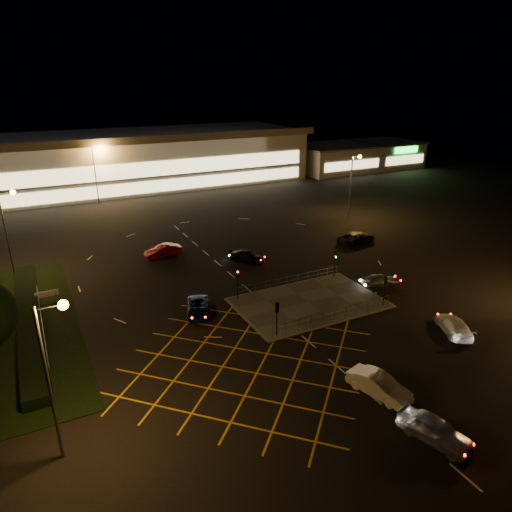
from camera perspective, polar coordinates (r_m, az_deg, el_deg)
name	(u,v)px	position (r m, az deg, el deg)	size (l,w,h in m)	color
ground	(282,299)	(46.67, 3.21, -5.42)	(180.00, 180.00, 0.00)	black
pedestrian_island	(309,303)	(46.10, 6.63, -5.81)	(14.00, 9.00, 0.12)	#4C4944
hedge	(29,320)	(46.58, -26.46, -7.17)	(2.00, 26.00, 1.00)	black
supermarket	(134,159)	(101.31, -15.03, 11.67)	(72.00, 26.50, 10.50)	beige
retail_unit_a	(334,158)	(113.65, 9.75, 11.98)	(18.80, 14.80, 6.35)	beige
retail_unit_b	(385,153)	(123.79, 15.86, 12.24)	(14.80, 14.80, 6.35)	beige
streetlight_sw	(53,361)	(27.82, -24.02, -11.87)	(1.78, 0.56, 10.03)	slate
streetlight_nw	(9,222)	(55.76, -28.54, 3.71)	(1.78, 0.56, 10.03)	slate
streetlight_ne	(353,178)	(73.63, 12.07, 9.54)	(1.78, 0.56, 10.03)	slate
streetlight_far_left	(97,167)	(85.87, -19.26, 10.46)	(1.78, 0.56, 10.03)	slate
streetlight_far_right	(287,150)	(101.28, 3.95, 13.04)	(1.78, 0.56, 10.03)	slate
signal_sw	(277,312)	(39.19, 2.64, -7.02)	(0.28, 0.30, 3.15)	black
signal_se	(385,285)	(45.79, 15.82, -3.51)	(0.28, 0.30, 3.15)	black
signal_nw	(237,278)	(45.57, -2.35, -2.79)	(0.28, 0.30, 3.15)	black
signal_ne	(335,258)	(51.35, 9.88, -0.26)	(0.28, 0.30, 3.15)	black
car_near_silver	(435,430)	(31.95, 21.46, -19.56)	(1.86, 4.61, 1.57)	silver
car_queue_white	(379,385)	(34.50, 15.12, -15.33)	(1.64, 4.69, 1.55)	white
car_left_blue	(198,307)	(43.97, -7.23, -6.38)	(2.15, 4.67, 1.30)	#0D1E51
car_far_dkgrey	(247,256)	(55.83, -1.14, -0.06)	(1.79, 4.40, 1.28)	black
car_right_silver	(380,280)	(50.94, 15.28, -2.94)	(1.65, 4.10, 1.40)	#A1A4A8
car_circ_red	(163,251)	(58.40, -11.52, 0.62)	(1.64, 4.69, 1.55)	maroon
car_east_grey	(356,238)	(63.60, 12.42, 2.27)	(2.58, 5.60, 1.55)	black
car_approach_white	(454,326)	(44.11, 23.51, -7.98)	(1.94, 4.77, 1.39)	white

